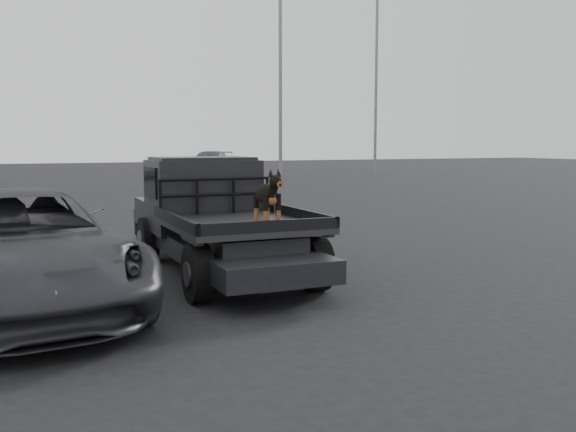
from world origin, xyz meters
name	(u,v)px	position (x,y,z in m)	size (l,w,h in m)	color
ground	(308,302)	(0.00, 0.00, 0.00)	(120.00, 120.00, 0.00)	black
flatbed_ute	(220,244)	(-0.48, 2.22, 0.46)	(2.00, 5.40, 0.92)	black
ute_cab	(202,183)	(-0.48, 3.17, 1.36)	(1.72, 1.30, 0.88)	black
headache_rack	(216,196)	(-0.48, 2.42, 1.20)	(1.80, 0.08, 0.55)	black
dog	(267,199)	(-0.30, 0.68, 1.29)	(0.32, 0.60, 0.74)	black
parked_suv	(16,250)	(-3.43, 1.15, 0.73)	(2.43, 5.26, 1.46)	#323238
distant_car_b	(210,163)	(8.11, 31.64, 0.74)	(2.09, 5.13, 1.49)	#4E4D52
floodlight_mid	(280,48)	(8.98, 22.25, 6.62)	(1.08, 0.28, 12.06)	slate
floodlight_far	(377,31)	(17.50, 27.29, 8.82)	(1.08, 0.28, 16.42)	slate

